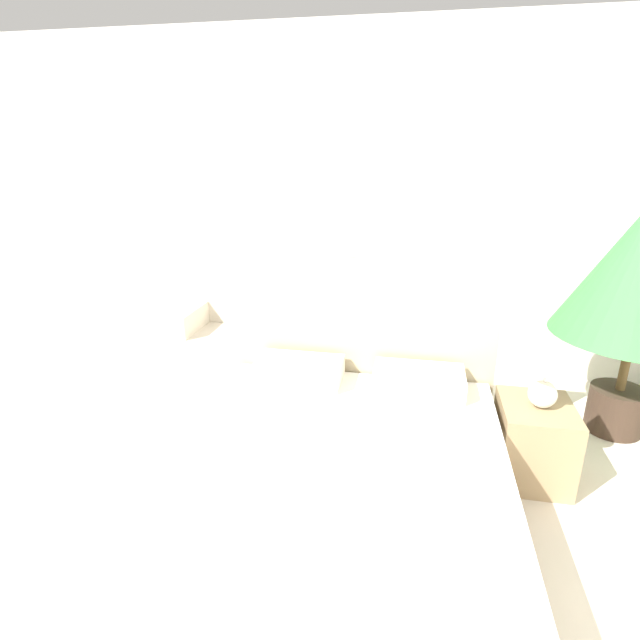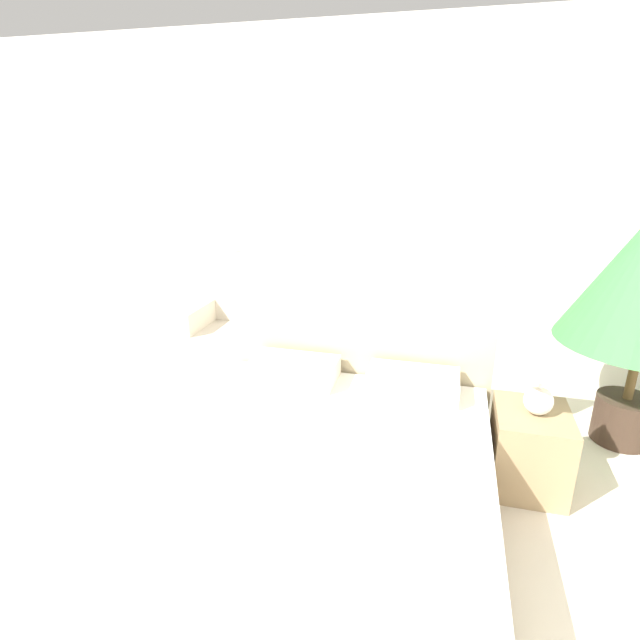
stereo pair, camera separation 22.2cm
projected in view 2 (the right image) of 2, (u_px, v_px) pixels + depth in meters
wall_back at (373, 208)px, 4.27m from camera, size 10.00×0.06×2.90m
bed at (322, 487)px, 2.58m from camera, size 1.74×2.17×1.28m
armchair_near_window_left at (233, 348)px, 4.32m from camera, size 0.69×0.58×0.87m
armchair_near_window_right at (348, 360)px, 4.07m from camera, size 0.73×0.62×0.87m
nightstand at (529, 449)px, 2.97m from camera, size 0.42×0.49×0.49m
table_lamp at (544, 368)px, 2.79m from camera, size 0.27×0.27×0.45m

